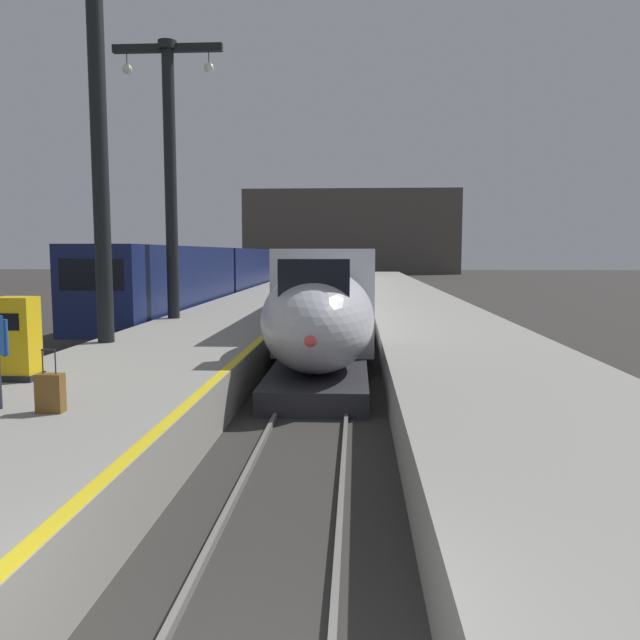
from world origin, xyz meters
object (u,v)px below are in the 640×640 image
(highspeed_train_main, at_px, (341,277))
(regional_train_adjacent, at_px, (212,275))
(station_column_mid, at_px, (98,116))
(ticket_machine_yellow, at_px, (18,342))
(station_column_far, at_px, (170,156))
(rolling_suitcase, at_px, (50,393))

(highspeed_train_main, relative_size, regional_train_adjacent, 1.52)
(station_column_mid, bearing_deg, regional_train_adjacent, 95.59)
(regional_train_adjacent, bearing_deg, station_column_mid, -84.41)
(ticket_machine_yellow, bearing_deg, station_column_mid, 93.88)
(highspeed_train_main, distance_m, station_column_far, 18.48)
(rolling_suitcase, height_order, ticket_machine_yellow, ticket_machine_yellow)
(ticket_machine_yellow, bearing_deg, highspeed_train_main, 78.95)
(station_column_far, bearing_deg, rolling_suitcase, -81.22)
(rolling_suitcase, bearing_deg, highspeed_train_main, 83.12)
(highspeed_train_main, height_order, station_column_far, station_column_far)
(highspeed_train_main, bearing_deg, station_column_mid, -104.23)
(regional_train_adjacent, distance_m, station_column_far, 16.87)
(highspeed_train_main, relative_size, station_column_far, 5.57)
(regional_train_adjacent, height_order, ticket_machine_yellow, regional_train_adjacent)
(rolling_suitcase, relative_size, ticket_machine_yellow, 0.61)
(ticket_machine_yellow, bearing_deg, regional_train_adjacent, 95.27)
(highspeed_train_main, bearing_deg, rolling_suitcase, -96.88)
(regional_train_adjacent, distance_m, ticket_machine_yellow, 27.77)
(regional_train_adjacent, xyz_separation_m, station_column_far, (2.20, -16.00, 4.89))
(station_column_mid, bearing_deg, station_column_far, 90.00)
(ticket_machine_yellow, bearing_deg, station_column_far, 91.72)
(highspeed_train_main, distance_m, regional_train_adjacent, 8.14)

